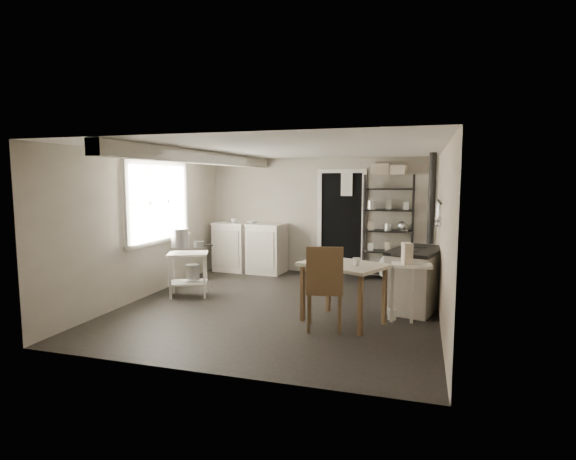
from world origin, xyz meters
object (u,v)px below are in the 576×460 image
(shelf_rack, at_px, (388,229))
(stove, at_px, (416,279))
(base_cabinets, at_px, (250,249))
(flour_sack, at_px, (389,268))
(work_table, at_px, (343,294))
(chair, at_px, (325,291))
(stockpot, at_px, (180,238))
(prep_table, at_px, (188,272))

(shelf_rack, relative_size, stove, 1.76)
(base_cabinets, relative_size, flour_sack, 3.11)
(work_table, bearing_deg, flour_sack, 81.51)
(shelf_rack, bearing_deg, base_cabinets, 179.22)
(flour_sack, bearing_deg, chair, -100.98)
(stockpot, height_order, chair, stockpot)
(work_table, height_order, flour_sack, work_table)
(shelf_rack, bearing_deg, stockpot, -147.59)
(stockpot, distance_m, work_table, 2.88)
(prep_table, relative_size, shelf_rack, 0.36)
(stove, height_order, chair, chair)
(work_table, relative_size, chair, 0.97)
(stockpot, distance_m, flour_sack, 3.85)
(prep_table, height_order, flour_sack, prep_table)
(prep_table, height_order, stove, stove)
(stockpot, relative_size, stove, 0.27)
(shelf_rack, height_order, stove, shelf_rack)
(stove, relative_size, chair, 1.03)
(prep_table, height_order, base_cabinets, base_cabinets)
(chair, height_order, flour_sack, chair)
(prep_table, xyz_separation_m, shelf_rack, (2.97, 2.25, 0.55))
(stockpot, bearing_deg, prep_table, -1.85)
(stockpot, bearing_deg, chair, -20.06)
(prep_table, xyz_separation_m, stockpot, (-0.14, 0.00, 0.54))
(stockpot, xyz_separation_m, shelf_rack, (3.11, 2.24, 0.01))
(base_cabinets, height_order, work_table, base_cabinets)
(stockpot, distance_m, shelf_rack, 3.83)
(prep_table, bearing_deg, stove, 5.30)
(stockpot, distance_m, chair, 2.77)
(stove, bearing_deg, flour_sack, 121.86)
(prep_table, relative_size, stove, 0.63)
(chair, xyz_separation_m, flour_sack, (0.59, 3.03, -0.25))
(stove, height_order, work_table, stove)
(prep_table, xyz_separation_m, flour_sack, (3.02, 2.09, -0.16))
(base_cabinets, bearing_deg, shelf_rack, 6.46)
(base_cabinets, bearing_deg, stove, -24.74)
(stove, bearing_deg, chair, -114.82)
(stockpot, bearing_deg, stove, 5.03)
(stove, bearing_deg, work_table, -117.54)
(work_table, xyz_separation_m, flour_sack, (0.41, 2.72, -0.14))
(prep_table, height_order, shelf_rack, shelf_rack)
(shelf_rack, xyz_separation_m, work_table, (-0.36, -2.88, -0.57))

